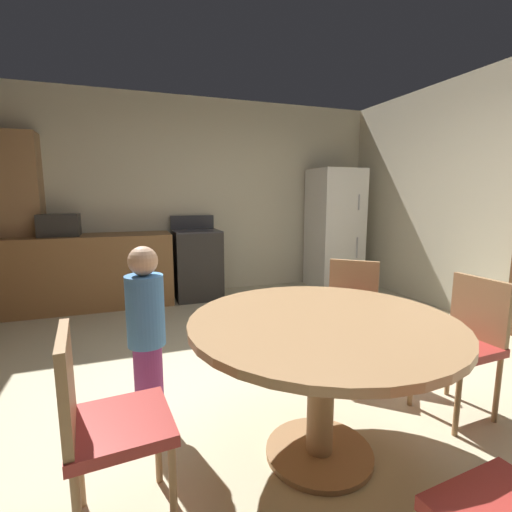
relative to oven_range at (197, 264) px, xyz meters
name	(u,v)px	position (x,y,z in m)	size (l,w,h in m)	color
ground_plane	(290,388)	(0.17, -2.63, -0.47)	(14.00, 14.00, 0.00)	beige
wall_back	(202,197)	(0.17, 0.40, 0.88)	(5.42, 0.12, 2.70)	beige
kitchen_counter	(93,271)	(-1.29, 0.00, -0.02)	(1.89, 0.60, 0.90)	olive
pantry_column	(24,223)	(-2.02, 0.18, 0.58)	(0.44, 0.36, 2.10)	#9E754C
oven_range	(197,264)	(0.00, 0.00, 0.00)	(0.60, 0.60, 1.10)	#2D2B28
refrigerator	(334,229)	(2.08, -0.05, 0.41)	(0.68, 0.68, 1.76)	white
microwave	(59,225)	(-1.62, 0.00, 0.56)	(0.44, 0.32, 0.26)	#2D2B28
dining_table	(322,346)	(0.03, -3.30, 0.15)	(1.36, 1.36, 0.76)	#9E754C
chair_west	(102,418)	(-1.02, -3.40, 0.03)	(0.43, 0.43, 0.87)	#9E754C
chair_east	(464,337)	(1.08, -3.25, 0.03)	(0.42, 0.42, 0.87)	#9E754C
chair_northeast	(351,309)	(0.73, -2.52, 0.03)	(0.56, 0.56, 0.87)	#9E754C
person_child	(146,332)	(-0.80, -2.70, 0.11)	(0.31, 0.31, 1.09)	#8C337A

